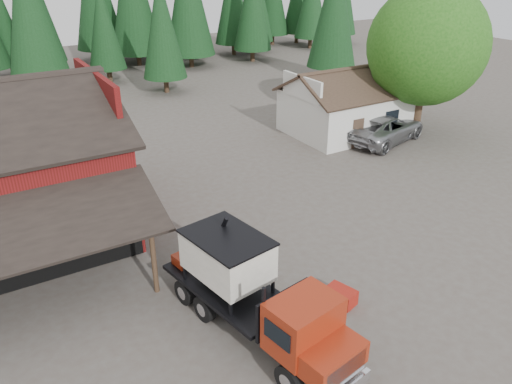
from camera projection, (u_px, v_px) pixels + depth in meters
ground at (305, 275)px, 20.44m from camera, size 120.00×120.00×0.00m
farmhouse at (346, 109)px, 35.72m from camera, size 8.60×6.42×4.65m
deciduous_tree at (427, 50)px, 33.38m from camera, size 8.00×8.00×10.20m
conifer_backdrop at (71, 74)px, 52.77m from camera, size 76.00×16.00×16.00m
near_pine_b at (162, 26)px, 43.71m from camera, size 3.96×3.96×10.40m
near_pine_c at (334, 8)px, 47.59m from camera, size 4.84×4.84×12.40m
near_pine_d at (29, 10)px, 41.51m from camera, size 5.28×5.28×13.40m
feed_truck at (254, 290)px, 16.70m from camera, size 3.55×8.46×3.71m
silver_car at (385, 128)px, 34.20m from camera, size 7.24×4.67×1.85m
equip_box at (341, 296)px, 18.72m from camera, size 0.99×1.25×0.60m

